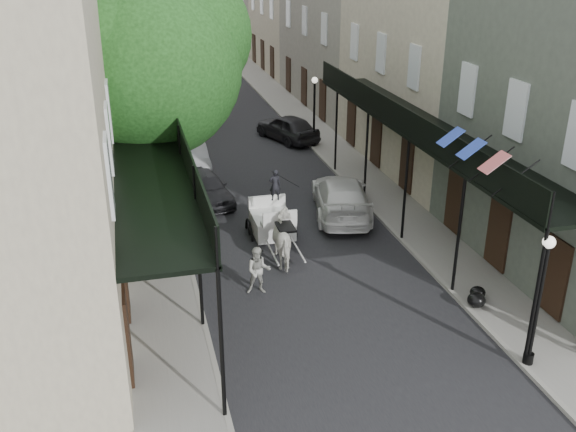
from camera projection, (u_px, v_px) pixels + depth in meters
ground at (355, 346)px, 17.88m from camera, size 140.00×140.00×0.00m
road at (233, 143)px, 35.65m from camera, size 8.00×90.00×0.01m
sidewalk_left at (141, 148)px, 34.49m from camera, size 2.20×90.00×0.12m
sidewalk_right at (319, 135)px, 36.77m from camera, size 2.20×90.00×0.12m
building_row_left at (68, 28)px, 40.49m from camera, size 5.00×80.00×10.50m
building_row_right at (328, 20)px, 44.40m from camera, size 5.00×80.00×10.50m
gallery_left at (154, 147)px, 21.38m from camera, size 2.20×18.05×4.88m
gallery_right at (418, 128)px, 23.56m from camera, size 2.20×18.05×4.88m
tree_near at (159, 57)px, 23.39m from camera, size 7.31×6.80×9.63m
tree_far at (142, 27)px, 36.07m from camera, size 6.45×6.00×8.61m
lamppost_right_near at (539, 300)px, 16.22m from camera, size 0.32×0.32×3.71m
lamppost_left at (181, 211)px, 21.46m from camera, size 0.32×0.32×3.71m
lamppost_right_far at (314, 111)px, 33.99m from camera, size 0.32×0.32×3.71m
horse at (286, 240)px, 22.21m from camera, size 0.94×2.04×1.71m
carriage at (270, 204)px, 24.49m from camera, size 1.81×2.54×2.87m
pedestrian_walking at (258, 271)px, 20.27m from camera, size 0.87×0.73×1.60m
pedestrian_sidewalk_left at (139, 122)px, 35.82m from camera, size 1.35×1.26×1.83m
car_left_near at (205, 187)px, 27.42m from camera, size 2.38×4.16×1.33m
car_left_mid at (194, 158)px, 31.27m from camera, size 1.35×3.74×1.23m
car_left_far at (156, 98)px, 42.42m from camera, size 3.90×5.58×1.41m
car_right_near at (341, 196)px, 26.16m from camera, size 3.28×5.65×1.54m
car_right_far at (287, 128)px, 35.79m from camera, size 3.21×4.68×1.48m
trash_bags at (477, 297)px, 19.67m from camera, size 0.82×0.97×0.47m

